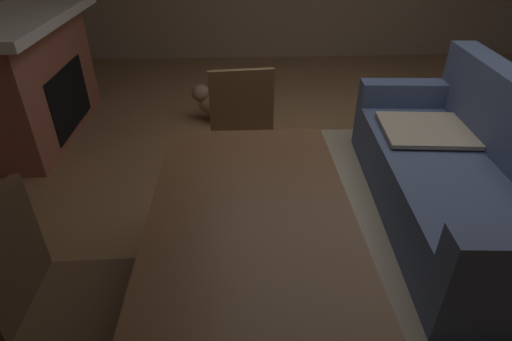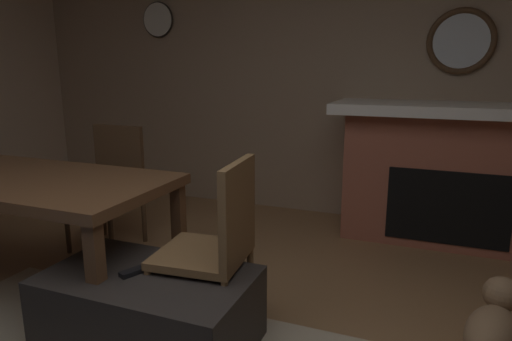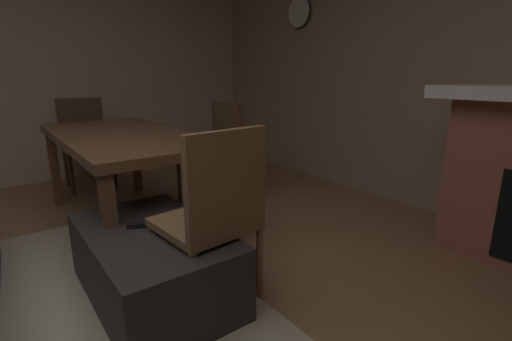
# 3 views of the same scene
# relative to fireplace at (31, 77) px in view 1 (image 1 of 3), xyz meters

# --- Properties ---
(floor) EXTENTS (7.99, 7.99, 0.00)m
(floor) POSITION_rel_fireplace_xyz_m (0.95, 2.76, -0.56)
(floor) COLOR olive
(area_rug) EXTENTS (2.60, 2.00, 0.01)m
(area_rug) POSITION_rel_fireplace_xyz_m (1.38, 2.66, -0.55)
(area_rug) COLOR tan
(area_rug) RESTS_ON ground
(fireplace) EXTENTS (1.82, 0.76, 1.10)m
(fireplace) POSITION_rel_fireplace_xyz_m (0.00, 0.00, 0.00)
(fireplace) COLOR #9E5642
(fireplace) RESTS_ON ground
(couch) EXTENTS (2.13, 1.01, 0.93)m
(couch) POSITION_rel_fireplace_xyz_m (1.39, 3.31, -0.23)
(couch) COLOR #4C5B7F
(couch) RESTS_ON ground
(ottoman_coffee_table) EXTENTS (1.02, 0.61, 0.39)m
(ottoman_coffee_table) POSITION_rel_fireplace_xyz_m (1.38, 2.09, -0.36)
(ottoman_coffee_table) COLOR #2D2826
(ottoman_coffee_table) RESTS_ON ground
(tv_remote) EXTENTS (0.11, 0.17, 0.02)m
(tv_remote) POSITION_rel_fireplace_xyz_m (1.44, 2.11, -0.16)
(tv_remote) COLOR black
(tv_remote) RESTS_ON ottoman_coffee_table
(dining_table) EXTENTS (1.86, 0.86, 0.74)m
(dining_table) POSITION_rel_fireplace_xyz_m (2.43, 1.87, 0.11)
(dining_table) COLOR brown
(dining_table) RESTS_ON ground
(dining_chair_west) EXTENTS (0.48, 0.48, 0.93)m
(dining_chair_west) POSITION_rel_fireplace_xyz_m (1.11, 1.86, -0.03)
(dining_chair_west) COLOR brown
(dining_chair_west) RESTS_ON ground
(dining_chair_south) EXTENTS (0.44, 0.44, 0.93)m
(dining_chair_south) POSITION_rel_fireplace_xyz_m (2.43, 1.05, -0.03)
(dining_chair_south) COLOR #513823
(dining_chair_south) RESTS_ON ground
(small_dog) EXTENTS (0.33, 0.49, 0.32)m
(small_dog) POSITION_rel_fireplace_xyz_m (-0.19, 1.61, -0.37)
(small_dog) COLOR #8C6B4C
(small_dog) RESTS_ON ground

